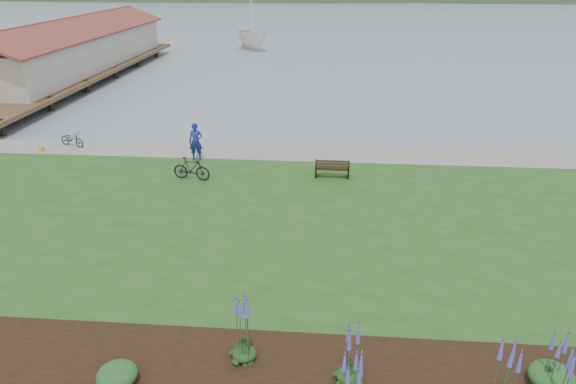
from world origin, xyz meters
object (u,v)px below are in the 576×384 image
at_px(person, 196,139).
at_px(sailboat, 252,50).
at_px(park_bench, 332,168).
at_px(bicycle_a, 72,139).

relative_size(person, sailboat, 0.08).
height_order(park_bench, bicycle_a, park_bench).
bearing_deg(park_bench, person, 165.30).
xyz_separation_m(park_bench, bicycle_a, (-14.34, 3.44, -0.06)).
bearing_deg(bicycle_a, park_bench, -82.63).
bearing_deg(park_bench, sailboat, 103.98).
height_order(person, sailboat, sailboat).
distance_m(park_bench, sailboat, 44.06).
xyz_separation_m(bicycle_a, sailboat, (4.25, 39.44, -0.83)).
height_order(bicycle_a, sailboat, sailboat).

